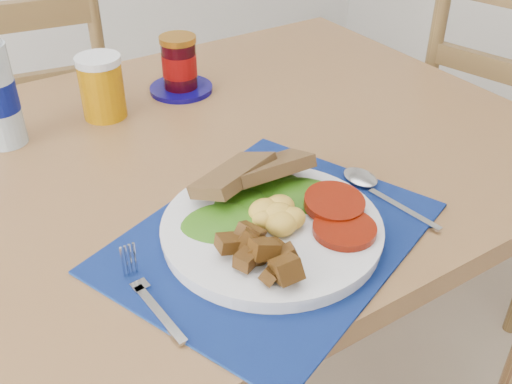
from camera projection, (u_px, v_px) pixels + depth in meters
table at (160, 205)px, 1.04m from camera, size 1.40×0.90×0.75m
chair_far at (39, 112)px, 1.61m from camera, size 0.45×0.43×1.06m
chair_end at (511, 112)px, 1.53m from camera, size 0.50×0.51×1.15m
placemat at (272, 236)px, 0.84m from camera, size 0.53×0.47×0.00m
breakfast_plate at (270, 226)px, 0.82m from camera, size 0.30×0.30×0.07m
fork at (147, 296)px, 0.73m from camera, size 0.02×0.16×0.00m
spoon at (372, 187)px, 0.93m from camera, size 0.05×0.19×0.01m
juice_glass at (102, 89)px, 1.11m from camera, size 0.08×0.08×0.11m
jam_on_saucer at (180, 67)px, 1.20m from camera, size 0.13×0.13×0.12m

